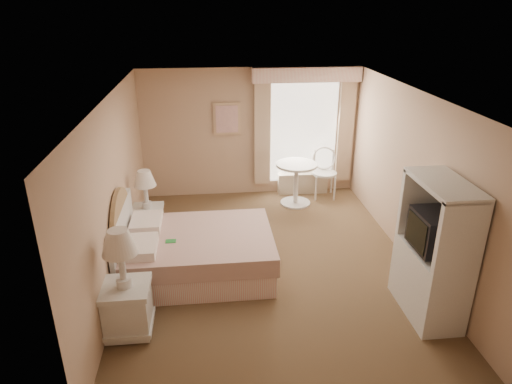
{
  "coord_description": "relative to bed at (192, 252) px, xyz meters",
  "views": [
    {
      "loc": [
        -0.83,
        -5.83,
        3.64
      ],
      "look_at": [
        -0.16,
        0.3,
        1.04
      ],
      "focal_mm": 32.0,
      "sensor_mm": 36.0,
      "label": 1
    }
  ],
  "objects": [
    {
      "name": "room",
      "position": [
        1.12,
        0.14,
        0.91
      ],
      "size": [
        4.21,
        5.51,
        2.51
      ],
      "color": "brown",
      "rests_on": "ground"
    },
    {
      "name": "window",
      "position": [
        2.17,
        2.79,
        1.0
      ],
      "size": [
        2.05,
        0.22,
        2.51
      ],
      "color": "white",
      "rests_on": "room"
    },
    {
      "name": "framed_art",
      "position": [
        0.67,
        2.85,
        1.21
      ],
      "size": [
        0.52,
        0.04,
        0.62
      ],
      "color": "tan",
      "rests_on": "room"
    },
    {
      "name": "bed",
      "position": [
        0.0,
        0.0,
        0.0
      ],
      "size": [
        2.1,
        1.6,
        1.42
      ],
      "color": "#E29B93",
      "rests_on": "room"
    },
    {
      "name": "nightstand_near",
      "position": [
        -0.72,
        -1.2,
        0.16
      ],
      "size": [
        0.55,
        0.55,
        1.33
      ],
      "color": "silver",
      "rests_on": "room"
    },
    {
      "name": "nightstand_far",
      "position": [
        -0.72,
        1.09,
        0.1
      ],
      "size": [
        0.49,
        0.49,
        1.18
      ],
      "color": "silver",
      "rests_on": "room"
    },
    {
      "name": "round_table",
      "position": [
        1.93,
        2.23,
        0.2
      ],
      "size": [
        0.77,
        0.77,
        0.82
      ],
      "color": "silver",
      "rests_on": "room"
    },
    {
      "name": "cafe_chair",
      "position": [
        2.56,
        2.57,
        0.23
      ],
      "size": [
        0.52,
        0.52,
        0.99
      ],
      "rotation": [
        0.0,
        0.0,
        -0.09
      ],
      "color": "silver",
      "rests_on": "room"
    },
    {
      "name": "armoire",
      "position": [
        2.93,
        -1.2,
        0.39
      ],
      "size": [
        0.53,
        1.06,
        1.76
      ],
      "color": "silver",
      "rests_on": "room"
    }
  ]
}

